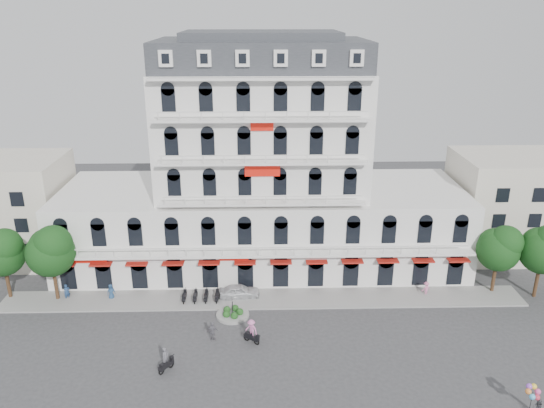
{
  "coord_description": "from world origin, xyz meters",
  "views": [
    {
      "loc": [
        -0.27,
        -38.34,
        28.06
      ],
      "look_at": [
        0.91,
        10.0,
        10.06
      ],
      "focal_mm": 35.0,
      "sensor_mm": 36.0,
      "label": 1
    }
  ],
  "objects_px": {
    "parked_car": "(239,291)",
    "rider_center": "(251,331)",
    "balloon_vendor": "(536,401)",
    "rider_west": "(166,360)"
  },
  "relations": [
    {
      "from": "parked_car",
      "to": "rider_center",
      "type": "bearing_deg",
      "value": -175.09
    },
    {
      "from": "rider_center",
      "to": "balloon_vendor",
      "type": "distance_m",
      "value": 22.78
    },
    {
      "from": "rider_west",
      "to": "rider_center",
      "type": "height_order",
      "value": "rider_center"
    },
    {
      "from": "parked_car",
      "to": "balloon_vendor",
      "type": "bearing_deg",
      "value": -132.91
    },
    {
      "from": "parked_car",
      "to": "balloon_vendor",
      "type": "relative_size",
      "value": 1.69
    },
    {
      "from": "rider_center",
      "to": "rider_west",
      "type": "bearing_deg",
      "value": -116.46
    },
    {
      "from": "parked_car",
      "to": "rider_west",
      "type": "distance_m",
      "value": 12.91
    },
    {
      "from": "balloon_vendor",
      "to": "rider_center",
      "type": "bearing_deg",
      "value": 155.35
    },
    {
      "from": "rider_west",
      "to": "balloon_vendor",
      "type": "xyz_separation_m",
      "value": [
        27.65,
        -5.77,
        0.28
      ]
    },
    {
      "from": "parked_car",
      "to": "rider_west",
      "type": "height_order",
      "value": "rider_west"
    }
  ]
}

